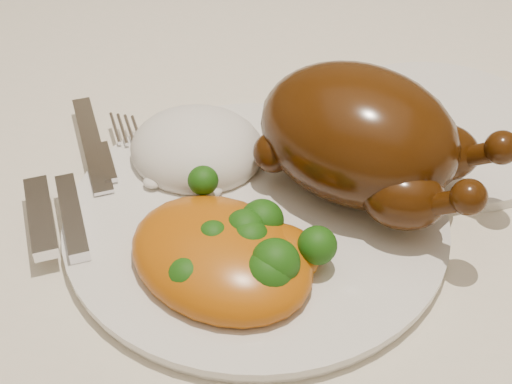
% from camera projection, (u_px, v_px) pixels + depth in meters
% --- Properties ---
extents(dining_table, '(1.60, 0.90, 0.76)m').
position_uv_depth(dining_table, '(248.00, 254.00, 0.64)').
color(dining_table, brown).
rests_on(dining_table, floor).
extents(tablecloth, '(1.73, 1.03, 0.18)m').
position_uv_depth(tablecloth, '(247.00, 193.00, 0.59)').
color(tablecloth, '#EDE6CC').
rests_on(tablecloth, dining_table).
extents(dinner_plate, '(0.31, 0.31, 0.01)m').
position_uv_depth(dinner_plate, '(256.00, 219.00, 0.52)').
color(dinner_plate, white).
rests_on(dinner_plate, tablecloth).
extents(side_plate, '(0.21, 0.21, 0.01)m').
position_uv_depth(side_plate, '(440.00, 129.00, 0.60)').
color(side_plate, white).
rests_on(side_plate, tablecloth).
extents(roast_chicken, '(0.20, 0.16, 0.10)m').
position_uv_depth(roast_chicken, '(363.00, 137.00, 0.51)').
color(roast_chicken, '#452107').
rests_on(roast_chicken, dinner_plate).
extents(rice_mound, '(0.11, 0.10, 0.05)m').
position_uv_depth(rice_mound, '(197.00, 149.00, 0.55)').
color(rice_mound, white).
rests_on(rice_mound, dinner_plate).
extents(mac_and_cheese, '(0.16, 0.14, 0.05)m').
position_uv_depth(mac_and_cheese, '(232.00, 255.00, 0.47)').
color(mac_and_cheese, '#CE5B0D').
rests_on(mac_and_cheese, dinner_plate).
extents(cutlery, '(0.09, 0.19, 0.01)m').
position_uv_depth(cutlery, '(72.00, 191.00, 0.52)').
color(cutlery, silver).
rests_on(cutlery, dinner_plate).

